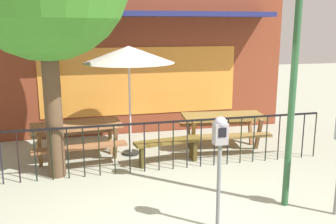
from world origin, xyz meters
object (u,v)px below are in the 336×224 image
Objects in this scene: patio_umbrella at (129,55)px; patio_bench at (168,146)px; picnic_table_right at (223,122)px; parking_meter_far at (220,143)px; picnic_table_left at (77,131)px; street_lamp at (296,40)px.

patio_bench is at bearing -47.05° from patio_umbrella.
picnic_table_right is 2.59m from patio_umbrella.
parking_meter_far is (0.04, -2.67, 0.87)m from patio_bench.
patio_umbrella is 3.57m from parking_meter_far.
patio_bench is at bearing -18.84° from picnic_table_left.
picnic_table_right is 3.48m from street_lamp.
picnic_table_left is 1.22× the size of parking_meter_far.
parking_meter_far is (1.83, -3.28, 0.61)m from picnic_table_left.
patio_bench is 2.80m from parking_meter_far.
street_lamp is (3.10, -2.87, 1.92)m from picnic_table_left.
street_lamp reaches higher than patio_umbrella.
street_lamp is at bearing 17.77° from parking_meter_far.
picnic_table_left is 0.83× the size of patio_umbrella.
picnic_table_left is 1.90m from patio_umbrella.
picnic_table_left is 0.99× the size of picnic_table_right.
picnic_table_left is 1.91m from patio_bench.
parking_meter_far is at bearing -89.08° from patio_bench.
patio_umbrella reaches higher than patio_bench.
picnic_table_left is at bearing -179.46° from picnic_table_right.
picnic_table_right is at bearing 87.78° from street_lamp.
patio_umbrella is at bearing 5.25° from picnic_table_left.
street_lamp is at bearing -59.85° from patio_bench.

